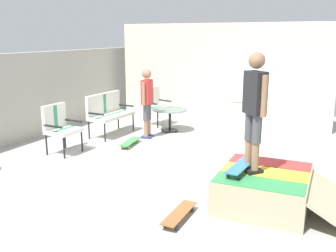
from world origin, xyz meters
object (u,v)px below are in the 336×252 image
(patio_table, at_px, (170,116))
(skateboard_spare, at_px, (179,214))
(patio_chair_near_house, at_px, (155,102))
(person_watching, at_px, (147,99))
(patio_bench, at_px, (108,110))
(patio_chair_by_wall, at_px, (59,124))
(skateboard_by_bench, at_px, (130,142))
(skate_ramp, at_px, (266,189))
(person_skater, at_px, (254,104))
(skateboard_on_ramp, at_px, (241,166))

(patio_table, relative_size, skateboard_spare, 1.12)
(patio_chair_near_house, xyz_separation_m, person_watching, (-1.31, -0.51, 0.34))
(patio_bench, distance_m, skateboard_spare, 4.79)
(patio_bench, bearing_deg, patio_chair_by_wall, 179.18)
(person_watching, bearing_deg, patio_table, -14.26)
(patio_chair_by_wall, height_order, patio_table, patio_chair_by_wall)
(patio_bench, bearing_deg, skateboard_by_bench, -120.85)
(skate_ramp, height_order, skateboard_by_bench, skate_ramp)
(skate_ramp, distance_m, skateboard_by_bench, 3.78)
(skate_ramp, height_order, person_skater, person_skater)
(patio_bench, distance_m, person_skater, 4.88)
(patio_chair_near_house, relative_size, skateboard_by_bench, 1.24)
(patio_table, distance_m, skateboard_on_ramp, 4.45)
(skateboard_spare, bearing_deg, patio_bench, 46.43)
(skate_ramp, height_order, skateboard_spare, skate_ramp)
(person_watching, distance_m, person_skater, 4.08)
(patio_chair_near_house, relative_size, patio_table, 1.13)
(patio_chair_near_house, relative_size, person_skater, 0.61)
(patio_table, bearing_deg, person_skater, -138.79)
(patio_chair_by_wall, bearing_deg, skateboard_on_ramp, -101.06)
(patio_chair_by_wall, relative_size, skateboard_on_ramp, 1.26)
(patio_chair_by_wall, relative_size, skateboard_spare, 1.27)
(patio_chair_by_wall, xyz_separation_m, person_watching, (1.85, -1.05, 0.34))
(skateboard_on_ramp, bearing_deg, skateboard_spare, 143.35)
(skateboard_by_bench, bearing_deg, person_skater, -119.60)
(patio_table, height_order, skateboard_by_bench, patio_table)
(skate_ramp, distance_m, person_skater, 1.25)
(skate_ramp, bearing_deg, skateboard_spare, 135.87)
(patio_bench, relative_size, skateboard_spare, 1.58)
(patio_table, xyz_separation_m, person_skater, (-3.35, -2.94, 1.08))
(patio_bench, bearing_deg, skate_ramp, -117.92)
(patio_table, bearing_deg, patio_bench, 127.99)
(patio_bench, relative_size, patio_table, 1.41)
(patio_chair_near_house, xyz_separation_m, patio_chair_by_wall, (-3.15, 0.54, 0.00))
(person_skater, bearing_deg, skateboard_by_bench, 60.40)
(skate_ramp, xyz_separation_m, person_watching, (2.48, 3.35, 0.70))
(patio_table, distance_m, skateboard_spare, 4.80)
(skateboard_spare, bearing_deg, skateboard_by_bench, 42.32)
(patio_chair_by_wall, xyz_separation_m, patio_table, (2.65, -1.25, -0.21))
(skateboard_on_ramp, bearing_deg, patio_table, 39.22)
(patio_chair_by_wall, distance_m, person_watching, 2.15)
(patio_chair_by_wall, bearing_deg, patio_bench, -0.82)
(skate_ramp, distance_m, skateboard_on_ramp, 0.51)
(patio_bench, xyz_separation_m, patio_table, (0.96, -1.23, -0.21))
(patio_chair_near_house, height_order, skateboard_spare, patio_chair_near_house)
(patio_bench, xyz_separation_m, skateboard_on_ramp, (-2.49, -4.04, -0.02))
(skate_ramp, relative_size, patio_table, 2.17)
(skateboard_by_bench, bearing_deg, skateboard_on_ramp, -121.86)
(patio_chair_by_wall, height_order, person_skater, person_skater)
(person_skater, bearing_deg, patio_bench, 60.10)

